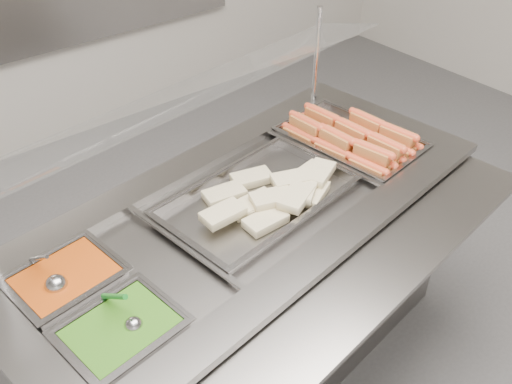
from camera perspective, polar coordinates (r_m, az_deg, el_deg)
steam_counter at (r=2.07m, az=-0.86°, el=-9.84°), size 1.74×0.93×0.80m
tray_rail at (r=1.63m, az=10.61°, el=-9.10°), size 1.61×0.51×0.05m
sneeze_guard at (r=1.75m, az=-5.66°, el=9.97°), size 1.48×0.43×0.39m
pan_hotdogs at (r=2.18m, az=9.33°, el=4.59°), size 0.36×0.52×0.09m
pan_wraps at (r=1.85m, az=0.19°, el=-0.96°), size 0.64×0.42×0.06m
pan_beans at (r=1.67m, az=-18.33°, el=-8.84°), size 0.29×0.24×0.09m
pan_peas at (r=1.51m, az=-13.19°, el=-13.94°), size 0.29×0.24×0.09m
hotdogs_in_buns at (r=2.14m, az=9.55°, el=5.28°), size 0.32×0.48×0.10m
tortilla_wraps at (r=1.84m, az=2.14°, el=-0.13°), size 0.52×0.32×0.06m
ladle at (r=1.62m, az=-19.44°, el=-8.63°), size 0.06×0.17×0.14m
serving_spoon at (r=1.48m, az=-12.48°, el=-12.42°), size 0.05×0.16×0.12m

